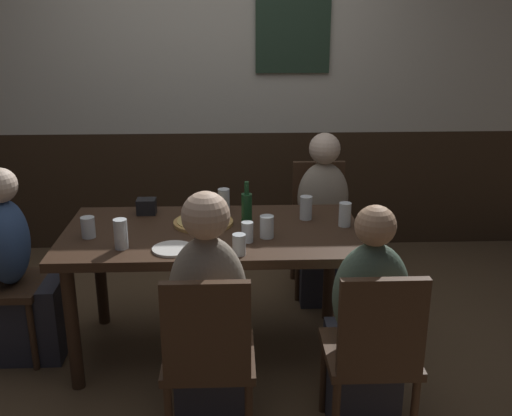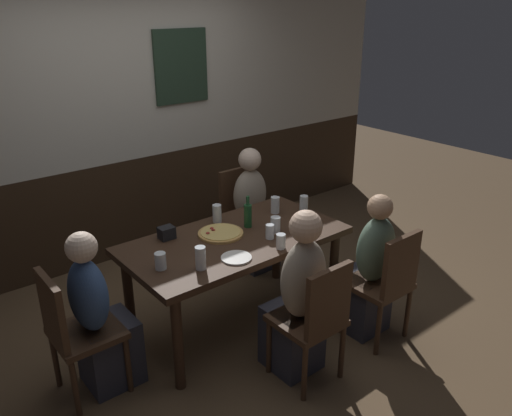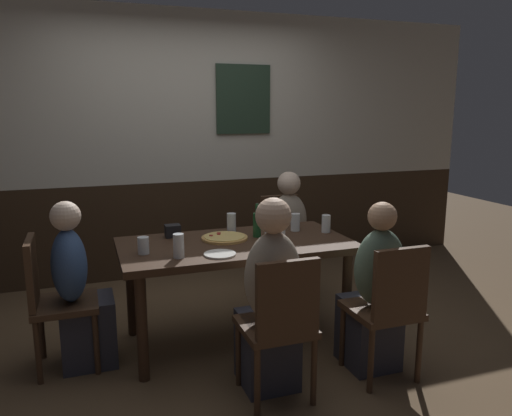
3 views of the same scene
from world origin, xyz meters
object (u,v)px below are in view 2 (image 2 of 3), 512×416
at_px(pizza, 221,233).
at_px(tumbler_water, 275,205).
at_px(chair_right_far, 242,210).
at_px(tumbler_short, 217,214).
at_px(highball_clear, 161,262).
at_px(condiment_caddy, 167,233).
at_px(chair_head_west, 74,328).
at_px(person_right_near, 368,275).
at_px(dining_table, 235,248).
at_px(pint_glass_stout, 304,205).
at_px(person_right_far, 253,217).
at_px(person_mid_near, 298,305).
at_px(pint_glass_pale, 275,225).
at_px(plate_white_large, 236,258).
at_px(beer_glass_half, 270,232).
at_px(beer_glass_tall, 201,259).
at_px(chair_right_near, 386,280).
at_px(beer_bottle_green, 248,215).
at_px(person_head_west, 100,323).
at_px(chair_mid_near, 315,317).

xyz_separation_m(pizza, tumbler_water, (0.58, 0.06, 0.05)).
bearing_deg(chair_right_far, tumbler_short, -140.90).
bearing_deg(highball_clear, condiment_caddy, 55.27).
distance_m(chair_head_west, person_right_near, 2.05).
bearing_deg(chair_head_west, dining_table, 0.00).
bearing_deg(pint_glass_stout, person_right_far, 91.68).
bearing_deg(person_mid_near, pint_glass_pale, 62.57).
bearing_deg(pizza, plate_white_large, -110.17).
bearing_deg(pint_glass_pale, chair_head_west, 175.60).
bearing_deg(person_mid_near, beer_glass_half, 69.65).
relative_size(beer_glass_tall, condiment_caddy, 1.40).
distance_m(dining_table, pint_glass_stout, 0.75).
height_order(chair_right_near, beer_glass_half, chair_right_near).
distance_m(beer_glass_tall, beer_bottle_green, 0.72).
bearing_deg(person_right_near, beer_bottle_green, 124.62).
height_order(tumbler_water, tumbler_short, tumbler_short).
distance_m(chair_right_near, beer_bottle_green, 1.11).
relative_size(person_mid_near, beer_glass_tall, 7.65).
distance_m(beer_bottle_green, condiment_caddy, 0.62).
bearing_deg(beer_glass_half, highball_clear, 173.35).
xyz_separation_m(plate_white_large, condiment_caddy, (-0.20, 0.56, 0.04)).
bearing_deg(beer_bottle_green, beer_glass_half, -90.86).
xyz_separation_m(person_head_west, person_right_far, (1.77, 0.67, 0.02)).
distance_m(tumbler_water, plate_white_large, 0.84).
height_order(chair_right_far, pizza, chair_right_far).
bearing_deg(tumbler_water, chair_head_west, -174.72).
distance_m(chair_right_near, pint_glass_stout, 0.93).
xyz_separation_m(person_right_far, highball_clear, (-1.36, -0.75, 0.31)).
height_order(dining_table, chair_right_near, chair_right_near).
xyz_separation_m(chair_head_west, highball_clear, (0.57, -0.08, 0.29)).
height_order(chair_head_west, person_mid_near, person_mid_near).
bearing_deg(person_right_far, person_head_west, -159.21).
xyz_separation_m(dining_table, tumbler_short, (0.06, 0.31, 0.15)).
xyz_separation_m(chair_right_far, person_mid_near, (-0.71, -1.51, 0.01)).
relative_size(dining_table, person_right_far, 1.44).
xyz_separation_m(pint_glass_pale, tumbler_short, (-0.23, 0.42, 0.01)).
xyz_separation_m(beer_bottle_green, condiment_caddy, (-0.58, 0.21, -0.05)).
bearing_deg(beer_glass_half, person_right_far, 58.15).
bearing_deg(tumbler_short, person_right_near, -56.25).
bearing_deg(highball_clear, chair_right_far, 33.85).
relative_size(person_right_far, pizza, 3.37).
distance_m(person_right_near, pint_glass_stout, 0.79).
height_order(chair_right_far, plate_white_large, chair_right_far).
height_order(person_mid_near, tumbler_water, person_mid_near).
xyz_separation_m(chair_mid_near, pint_glass_stout, (0.73, 0.88, 0.30)).
xyz_separation_m(pint_glass_pale, beer_bottle_green, (-0.10, 0.20, 0.04)).
height_order(chair_head_west, pint_glass_stout, chair_head_west).
xyz_separation_m(pint_glass_stout, condiment_caddy, (-1.13, 0.25, -0.01)).
xyz_separation_m(beer_bottle_green, plate_white_large, (-0.38, -0.36, -0.09)).
height_order(tumbler_short, beer_glass_tall, beer_glass_tall).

